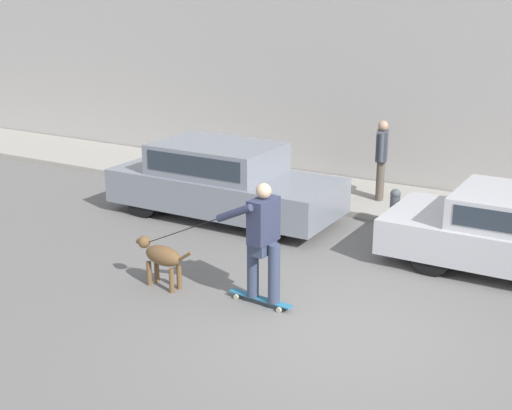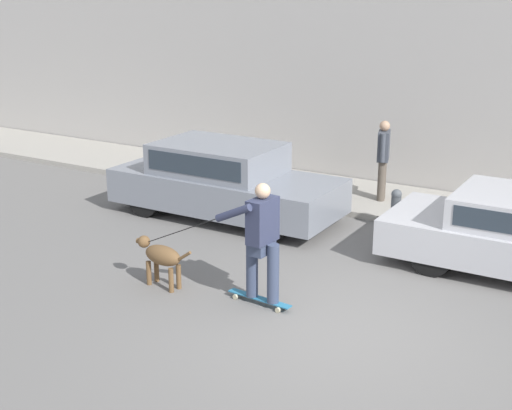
{
  "view_description": "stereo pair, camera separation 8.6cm",
  "coord_description": "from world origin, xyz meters",
  "px_view_note": "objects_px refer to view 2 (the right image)",
  "views": [
    {
      "loc": [
        3.03,
        -7.26,
        4.04
      ],
      "look_at": [
        -1.93,
        1.27,
        0.95
      ],
      "focal_mm": 50.0,
      "sensor_mm": 36.0,
      "label": 1
    },
    {
      "loc": [
        3.1,
        -7.22,
        4.04
      ],
      "look_at": [
        -1.93,
        1.27,
        0.95
      ],
      "focal_mm": 50.0,
      "sensor_mm": 36.0,
      "label": 2
    }
  ],
  "objects_px": {
    "skateboarder": "(262,238)",
    "fire_hydrant": "(396,209)",
    "dog": "(161,256)",
    "pedestrian_with_bag": "(383,157)",
    "parked_car_0": "(224,182)"
  },
  "relations": [
    {
      "from": "dog",
      "to": "fire_hydrant",
      "type": "bearing_deg",
      "value": -110.54
    },
    {
      "from": "parked_car_0",
      "to": "dog",
      "type": "relative_size",
      "value": 4.11
    },
    {
      "from": "dog",
      "to": "fire_hydrant",
      "type": "relative_size",
      "value": 1.39
    },
    {
      "from": "skateboarder",
      "to": "fire_hydrant",
      "type": "relative_size",
      "value": 3.12
    },
    {
      "from": "parked_car_0",
      "to": "pedestrian_with_bag",
      "type": "bearing_deg",
      "value": 43.85
    },
    {
      "from": "dog",
      "to": "pedestrian_with_bag",
      "type": "height_order",
      "value": "pedestrian_with_bag"
    },
    {
      "from": "pedestrian_with_bag",
      "to": "dog",
      "type": "bearing_deg",
      "value": -120.31
    },
    {
      "from": "dog",
      "to": "pedestrian_with_bag",
      "type": "bearing_deg",
      "value": -97.19
    },
    {
      "from": "pedestrian_with_bag",
      "to": "fire_hydrant",
      "type": "xyz_separation_m",
      "value": [
        0.74,
        -1.25,
        -0.56
      ]
    },
    {
      "from": "parked_car_0",
      "to": "skateboarder",
      "type": "relative_size",
      "value": 1.83
    },
    {
      "from": "parked_car_0",
      "to": "skateboarder",
      "type": "height_order",
      "value": "skateboarder"
    },
    {
      "from": "skateboarder",
      "to": "fire_hydrant",
      "type": "height_order",
      "value": "skateboarder"
    },
    {
      "from": "fire_hydrant",
      "to": "dog",
      "type": "bearing_deg",
      "value": -116.72
    },
    {
      "from": "dog",
      "to": "skateboarder",
      "type": "distance_m",
      "value": 1.58
    },
    {
      "from": "parked_car_0",
      "to": "pedestrian_with_bag",
      "type": "height_order",
      "value": "pedestrian_with_bag"
    }
  ]
}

